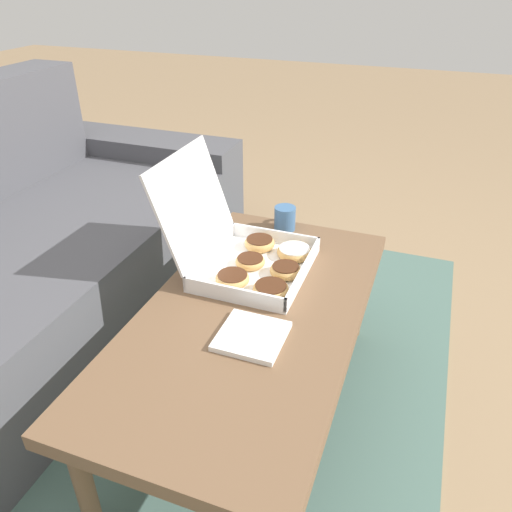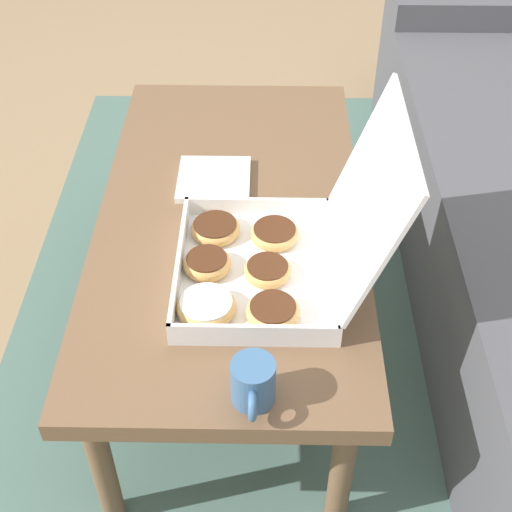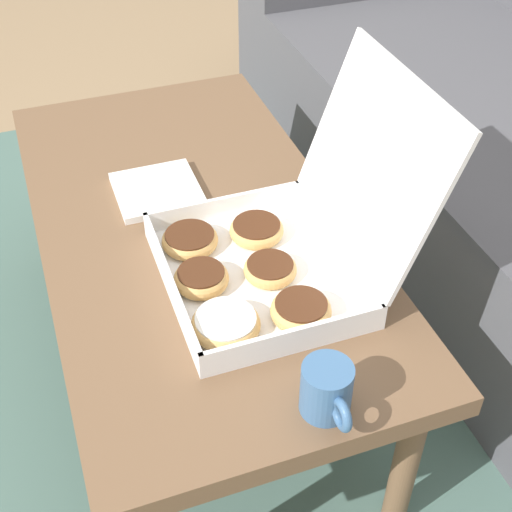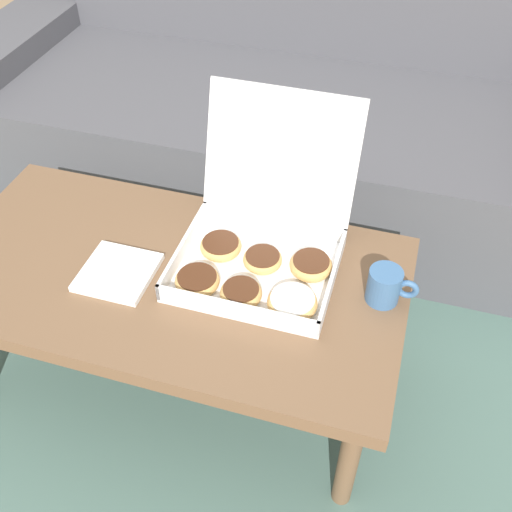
# 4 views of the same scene
# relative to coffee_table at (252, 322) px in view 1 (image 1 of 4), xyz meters

# --- Properties ---
(ground_plane) EXTENTS (12.00, 12.00, 0.00)m
(ground_plane) POSITION_rel_coffee_table_xyz_m (0.00, 0.10, -0.35)
(ground_plane) COLOR #937756
(area_rug) EXTENTS (2.28, 1.92, 0.01)m
(area_rug) POSITION_rel_coffee_table_xyz_m (0.00, 0.40, -0.35)
(area_rug) COLOR #4C6B60
(area_rug) RESTS_ON ground_plane
(coffee_table) EXTENTS (1.08, 0.56, 0.39)m
(coffee_table) POSITION_rel_coffee_table_xyz_m (0.00, 0.00, 0.00)
(coffee_table) COLOR brown
(coffee_table) RESTS_ON ground_plane
(pastry_box) EXTENTS (0.36, 0.40, 0.34)m
(pastry_box) POSITION_rel_coffee_table_xyz_m (0.20, 0.08, 0.09)
(pastry_box) COLOR white
(pastry_box) RESTS_ON coffee_table
(coffee_mug) EXTENTS (0.11, 0.07, 0.08)m
(coffee_mug) POSITION_rel_coffee_table_xyz_m (0.48, 0.06, 0.08)
(coffee_mug) COLOR #3D6693
(coffee_mug) RESTS_ON coffee_table
(napkin_stack) EXTENTS (0.16, 0.16, 0.01)m
(napkin_stack) POSITION_rel_coffee_table_xyz_m (-0.11, -0.04, 0.05)
(napkin_stack) COLOR white
(napkin_stack) RESTS_ON coffee_table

